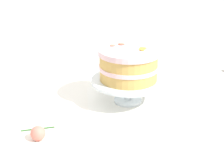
{
  "coord_description": "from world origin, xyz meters",
  "views": [
    {
      "loc": [
        -0.33,
        -1.07,
        1.33
      ],
      "look_at": [
        0.05,
        0.02,
        0.86
      ],
      "focal_mm": 54.06,
      "sensor_mm": 36.0,
      "label": 1
    }
  ],
  "objects_px": {
    "layer_cake": "(129,64)",
    "fallen_rose": "(38,133)",
    "cake_stand": "(128,83)",
    "dining_table": "(102,137)"
  },
  "relations": [
    {
      "from": "fallen_rose",
      "to": "layer_cake",
      "type": "bearing_deg",
      "value": 23.16
    },
    {
      "from": "layer_cake",
      "to": "fallen_rose",
      "type": "xyz_separation_m",
      "value": [
        -0.38,
        -0.16,
        -0.14
      ]
    },
    {
      "from": "cake_stand",
      "to": "layer_cake",
      "type": "height_order",
      "value": "layer_cake"
    },
    {
      "from": "fallen_rose",
      "to": "cake_stand",
      "type": "bearing_deg",
      "value": 23.16
    },
    {
      "from": "dining_table",
      "to": "fallen_rose",
      "type": "bearing_deg",
      "value": -160.83
    },
    {
      "from": "dining_table",
      "to": "cake_stand",
      "type": "relative_size",
      "value": 4.83
    },
    {
      "from": "dining_table",
      "to": "layer_cake",
      "type": "distance_m",
      "value": 0.29
    },
    {
      "from": "cake_stand",
      "to": "layer_cake",
      "type": "relative_size",
      "value": 1.25
    },
    {
      "from": "fallen_rose",
      "to": "dining_table",
      "type": "bearing_deg",
      "value": 19.17
    },
    {
      "from": "cake_stand",
      "to": "fallen_rose",
      "type": "distance_m",
      "value": 0.41
    }
  ]
}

